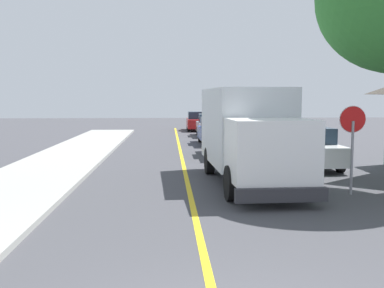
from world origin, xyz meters
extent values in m
cube|color=gold|center=(0.00, 10.00, 0.00)|extent=(0.16, 56.00, 0.01)
cube|color=silver|center=(2.02, 10.93, 1.90)|extent=(2.62, 5.10, 2.60)
cube|color=white|center=(2.17, 7.43, 1.45)|extent=(2.37, 2.10, 1.70)
cube|color=#1E2D3D|center=(2.21, 6.53, 1.82)|extent=(2.04, 0.17, 0.75)
cube|color=#2D2D33|center=(2.22, 6.35, 0.42)|extent=(2.41, 0.31, 0.36)
cylinder|color=black|center=(3.21, 7.68, 0.50)|extent=(0.34, 1.01, 1.00)
cylinder|color=black|center=(1.12, 7.59, 0.50)|extent=(0.34, 1.01, 1.00)
cylinder|color=black|center=(3.01, 12.22, 0.50)|extent=(0.34, 1.01, 1.00)
cylinder|color=black|center=(0.92, 12.13, 0.50)|extent=(0.34, 1.01, 1.00)
cube|color=#4C564C|center=(2.22, 17.27, 0.65)|extent=(1.81, 4.40, 0.76)
cube|color=#1E2D3D|center=(2.22, 17.42, 1.35)|extent=(1.59, 1.80, 0.64)
cylinder|color=black|center=(3.00, 15.86, 0.32)|extent=(0.22, 0.64, 0.64)
cylinder|color=black|center=(1.42, 15.86, 0.32)|extent=(0.22, 0.64, 0.64)
cylinder|color=black|center=(3.01, 18.67, 0.32)|extent=(0.22, 0.64, 0.64)
cylinder|color=black|center=(1.43, 18.67, 0.32)|extent=(0.22, 0.64, 0.64)
cube|color=#2D4793|center=(2.23, 23.04, 0.65)|extent=(1.85, 4.42, 0.76)
cube|color=#1E2D3D|center=(2.23, 23.19, 1.35)|extent=(1.60, 1.82, 0.64)
cylinder|color=black|center=(3.04, 21.64, 0.32)|extent=(0.23, 0.64, 0.64)
cylinder|color=black|center=(1.46, 21.62, 0.32)|extent=(0.23, 0.64, 0.64)
cylinder|color=black|center=(3.00, 24.46, 0.32)|extent=(0.23, 0.64, 0.64)
cylinder|color=black|center=(1.42, 24.44, 0.32)|extent=(0.23, 0.64, 0.64)
cube|color=#B7B7BC|center=(2.47, 28.92, 0.65)|extent=(1.82, 4.41, 0.76)
cube|color=#1E2D3D|center=(2.47, 29.07, 1.35)|extent=(1.59, 1.81, 0.64)
cylinder|color=black|center=(3.27, 27.51, 0.32)|extent=(0.22, 0.64, 0.64)
cylinder|color=black|center=(1.69, 27.50, 0.32)|extent=(0.22, 0.64, 0.64)
cylinder|color=black|center=(3.26, 30.33, 0.32)|extent=(0.22, 0.64, 0.64)
cylinder|color=black|center=(1.68, 30.32, 0.32)|extent=(0.22, 0.64, 0.64)
cube|color=maroon|center=(1.90, 34.79, 0.65)|extent=(1.86, 4.42, 0.76)
cube|color=#1E2D3D|center=(1.90, 34.94, 1.35)|extent=(1.61, 1.82, 0.64)
cylinder|color=black|center=(2.68, 33.37, 0.32)|extent=(0.23, 0.64, 0.64)
cylinder|color=black|center=(1.10, 33.39, 0.32)|extent=(0.23, 0.64, 0.64)
cylinder|color=black|center=(2.71, 36.19, 0.32)|extent=(0.23, 0.64, 0.64)
cylinder|color=black|center=(1.13, 36.21, 0.32)|extent=(0.23, 0.64, 0.64)
cube|color=silver|center=(5.20, 13.55, 0.65)|extent=(1.87, 4.43, 0.76)
cube|color=#1E2D3D|center=(5.20, 13.40, 1.35)|extent=(1.61, 1.82, 0.64)
cylinder|color=black|center=(4.39, 14.94, 0.32)|extent=(0.23, 0.64, 0.64)
cylinder|color=black|center=(5.97, 14.97, 0.32)|extent=(0.23, 0.64, 0.64)
cylinder|color=black|center=(4.43, 12.13, 0.32)|extent=(0.23, 0.64, 0.64)
cylinder|color=black|center=(6.01, 12.15, 0.32)|extent=(0.23, 0.64, 0.64)
cylinder|color=gray|center=(4.80, 8.22, 1.10)|extent=(0.08, 0.08, 2.20)
cylinder|color=red|center=(4.80, 8.25, 2.25)|extent=(0.76, 0.03, 0.76)
cylinder|color=white|center=(4.80, 8.27, 2.25)|extent=(0.80, 0.02, 0.80)
camera|label=1|loc=(-0.64, -4.71, 2.88)|focal=42.01mm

